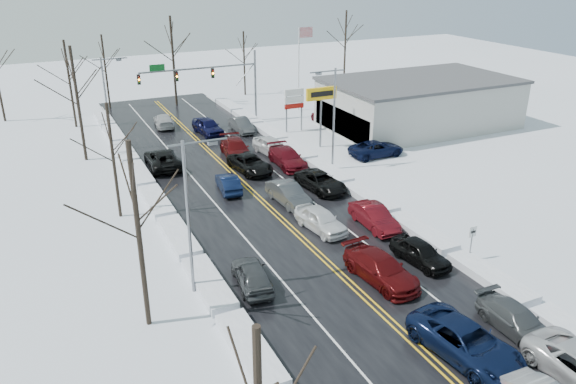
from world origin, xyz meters
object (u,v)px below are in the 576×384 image
flagpole (300,62)px  oncoming_car_0 (229,191)px  tires_plus_sign (321,98)px  dealership_building (419,103)px  traffic_signal_mast (212,77)px

flagpole → oncoming_car_0: flagpole is taller
tires_plus_sign → oncoming_car_0: (-12.18, -6.87, -4.99)m
dealership_building → oncoming_car_0: bearing=-160.9°
tires_plus_sign → dealership_building: bearing=8.5°
oncoming_car_0 → traffic_signal_mast: bearing=-98.0°
dealership_building → oncoming_car_0: size_ratio=4.88×
tires_plus_sign → traffic_signal_mast: bearing=120.5°
tires_plus_sign → flagpole: flagpole is taller
traffic_signal_mast → tires_plus_sign: 13.92m
traffic_signal_mast → tires_plus_sign: size_ratio=2.21×
tires_plus_sign → flagpole: (4.67, 14.01, 0.93)m
tires_plus_sign → oncoming_car_0: 14.84m
flagpole → dealership_building: bearing=-53.7°
oncoming_car_0 → tires_plus_sign: bearing=-143.3°
flagpole → traffic_signal_mast: bearing=-170.3°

